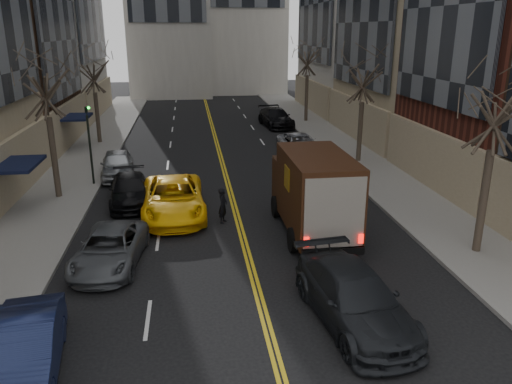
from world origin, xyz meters
The scene contains 19 objects.
sidewalk_left centered at (-9.00, 27.00, 0.07)m, with size 4.00×66.00×0.15m, color slate.
sidewalk_right centered at (9.00, 27.00, 0.07)m, with size 4.00×66.00×0.15m, color slate.
tree_lf_mid centered at (-8.80, 20.00, 6.60)m, with size 3.20×3.20×8.91m.
tree_lf_far centered at (-8.80, 33.00, 6.02)m, with size 3.20×3.20×8.12m.
tree_rt_near centered at (8.80, 11.00, 6.45)m, with size 3.20×3.20×8.71m.
tree_rt_mid centered at (8.80, 25.00, 6.17)m, with size 3.20×3.20×8.32m.
tree_rt_far centered at (8.80, 40.00, 6.74)m, with size 3.20×3.20×9.11m.
traffic_signal centered at (-7.39, 22.00, 2.82)m, with size 0.29×0.26×4.70m.
ups_truck centered at (2.99, 13.88, 1.80)m, with size 2.70×6.52×3.56m.
observer_sedan centered at (2.57, 7.09, 0.80)m, with size 2.93×5.75×1.60m.
taxi centered at (-2.89, 16.81, 0.84)m, with size 2.79×6.06×1.68m, color yellow.
pedestrian centered at (-0.68, 15.60, 0.80)m, with size 0.59×0.38×1.60m, color black.
parked_lf_b centered at (-6.30, 5.79, 0.74)m, with size 1.58×4.52×1.49m, color #131A3C.
parked_lf_c centered at (-5.10, 11.88, 0.66)m, with size 2.18×4.73×1.31m, color #4F5257.
parked_lf_d centered at (-5.10, 18.83, 0.69)m, with size 1.92×4.72×1.37m, color black.
parked_lf_e centered at (-6.30, 23.69, 0.77)m, with size 1.82×4.52×1.54m, color #AEB2B6.
parked_rt_a centered at (5.10, 22.31, 0.66)m, with size 1.40×4.00×1.32m, color #52555B.
parked_rt_b centered at (5.47, 27.47, 0.72)m, with size 2.39×5.18×1.44m, color #AEAFB6.
parked_rt_c centered at (5.62, 38.10, 0.81)m, with size 2.27×5.58×1.62m, color black.
Camera 1 is at (-2.02, -5.36, 8.31)m, focal length 35.00 mm.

